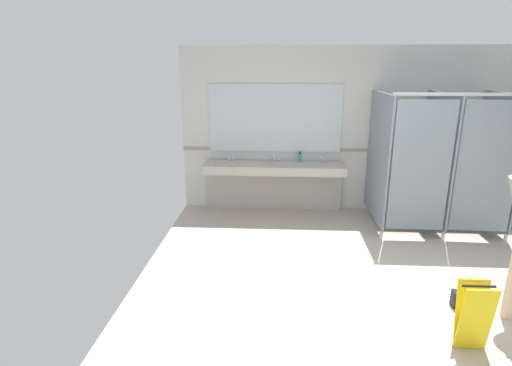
{
  "coord_description": "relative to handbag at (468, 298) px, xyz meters",
  "views": [
    {
      "loc": [
        -1.34,
        -3.89,
        2.46
      ],
      "look_at": [
        -1.61,
        0.77,
        1.09
      ],
      "focal_mm": 28.49,
      "sensor_mm": 36.0,
      "label": 1
    }
  ],
  "objects": [
    {
      "name": "ground_plane",
      "position": [
        -0.66,
        0.04,
        -0.16
      ],
      "size": [
        6.01,
        6.54,
        0.1
      ],
      "primitive_type": "cube",
      "color": "#B2A899"
    },
    {
      "name": "wall_back",
      "position": [
        -0.66,
        3.07,
        1.27
      ],
      "size": [
        6.01,
        0.12,
        2.75
      ],
      "primitive_type": "cube",
      "color": "silver",
      "rests_on": "ground_plane"
    },
    {
      "name": "wall_back_tile_band",
      "position": [
        -0.66,
        3.0,
        0.94
      ],
      "size": [
        6.01,
        0.01,
        0.06
      ],
      "primitive_type": "cube",
      "color": "#9E937F",
      "rests_on": "wall_back"
    },
    {
      "name": "vanity_counter",
      "position": [
        -2.08,
        2.8,
        0.52
      ],
      "size": [
        2.33,
        0.55,
        0.97
      ],
      "color": "#B2ADA3",
      "rests_on": "ground_plane"
    },
    {
      "name": "mirror_panel",
      "position": [
        -2.08,
        3.0,
        1.47
      ],
      "size": [
        2.23,
        0.02,
        1.13
      ],
      "primitive_type": "cube",
      "color": "silver",
      "rests_on": "wall_back"
    },
    {
      "name": "bathroom_stalls",
      "position": [
        0.4,
        2.15,
        0.99
      ],
      "size": [
        1.83,
        1.32,
        2.1
      ],
      "color": "gray",
      "rests_on": "ground_plane"
    },
    {
      "name": "handbag",
      "position": [
        0.0,
        0.0,
        0.0
      ],
      "size": [
        0.31,
        0.1,
        0.34
      ],
      "color": "black",
      "rests_on": "ground_plane"
    },
    {
      "name": "soap_dispenser",
      "position": [
        -1.65,
        2.88,
        0.83
      ],
      "size": [
        0.07,
        0.07,
        0.18
      ],
      "color": "teal",
      "rests_on": "vanity_counter"
    },
    {
      "name": "wet_floor_sign",
      "position": [
        -0.26,
        -0.66,
        0.22
      ],
      "size": [
        0.28,
        0.19,
        0.64
      ],
      "color": "yellow",
      "rests_on": "ground_plane"
    }
  ]
}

